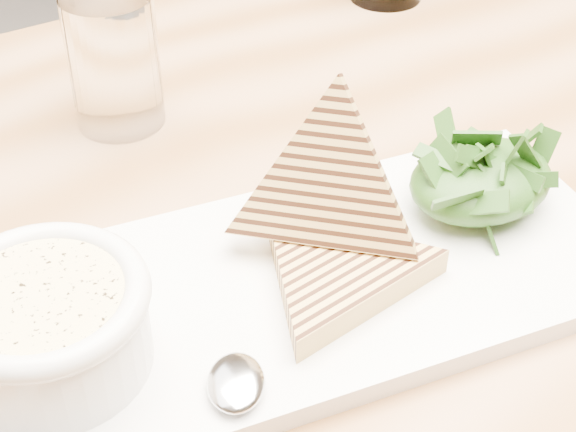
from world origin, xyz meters
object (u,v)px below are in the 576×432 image
glass_near (114,61)px  table_top (404,213)px  soup_bowl (50,334)px  platter (304,285)px

glass_near → table_top: bearing=-55.3°
table_top → glass_near: glass_near is taller
table_top → soup_bowl: size_ratio=10.91×
platter → soup_bowl: bearing=174.8°
platter → glass_near: bearing=94.0°
table_top → glass_near: (-0.14, 0.20, 0.07)m
soup_bowl → table_top: bearing=7.6°
platter → glass_near: size_ratio=3.88×
table_top → soup_bowl: soup_bowl is taller
platter → soup_bowl: 0.16m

